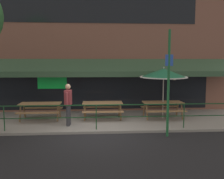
# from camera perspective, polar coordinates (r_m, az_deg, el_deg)

# --- Properties ---
(ground_plane) EXTENTS (120.00, 120.00, 0.00)m
(ground_plane) POSITION_cam_1_polar(r_m,az_deg,el_deg) (9.51, -3.58, -10.12)
(ground_plane) COLOR black
(patio_deck) EXTENTS (15.00, 4.00, 0.10)m
(patio_deck) POSITION_cam_1_polar(r_m,az_deg,el_deg) (11.43, -3.66, -7.05)
(patio_deck) COLOR gray
(patio_deck) RESTS_ON ground
(restaurant_building) EXTENTS (15.00, 1.60, 7.67)m
(restaurant_building) POSITION_cam_1_polar(r_m,az_deg,el_deg) (13.39, -3.84, 11.09)
(restaurant_building) COLOR brown
(restaurant_building) RESTS_ON ground
(patio_railing) EXTENTS (13.84, 0.04, 0.97)m
(patio_railing) POSITION_cam_1_polar(r_m,az_deg,el_deg) (9.61, -3.63, -5.04)
(patio_railing) COLOR #194723
(patio_railing) RESTS_ON patio_deck
(picnic_table_left) EXTENTS (1.80, 1.42, 0.76)m
(picnic_table_left) POSITION_cam_1_polar(r_m,az_deg,el_deg) (11.59, -16.05, -3.78)
(picnic_table_left) COLOR #997047
(picnic_table_left) RESTS_ON patio_deck
(picnic_table_centre) EXTENTS (1.80, 1.42, 0.76)m
(picnic_table_centre) POSITION_cam_1_polar(r_m,az_deg,el_deg) (11.37, -2.19, -3.73)
(picnic_table_centre) COLOR #997047
(picnic_table_centre) RESTS_ON patio_deck
(picnic_table_right) EXTENTS (1.80, 1.42, 0.76)m
(picnic_table_right) POSITION_cam_1_polar(r_m,az_deg,el_deg) (11.72, 11.52, -3.55)
(picnic_table_right) COLOR #997047
(picnic_table_right) RESTS_ON patio_deck
(patio_umbrella_right) EXTENTS (2.14, 2.14, 2.38)m
(patio_umbrella_right) POSITION_cam_1_polar(r_m,az_deg,el_deg) (11.54, 11.71, 3.65)
(patio_umbrella_right) COLOR #B7B2A8
(patio_umbrella_right) RESTS_ON patio_deck
(pedestrian_walking) EXTENTS (0.28, 0.62, 1.71)m
(pedestrian_walking) POSITION_cam_1_polar(r_m,az_deg,el_deg) (10.27, -9.98, -2.92)
(pedestrian_walking) COLOR #333338
(pedestrian_walking) RESTS_ON patio_deck
(street_sign_pole) EXTENTS (0.28, 0.09, 3.82)m
(street_sign_pole) POSITION_cam_1_polar(r_m,az_deg,el_deg) (9.09, 12.79, 1.60)
(street_sign_pole) COLOR #1E6033
(street_sign_pole) RESTS_ON ground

